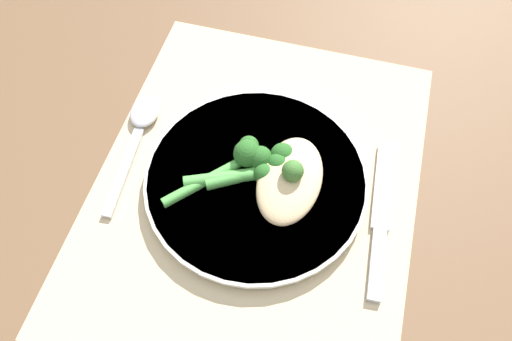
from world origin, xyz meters
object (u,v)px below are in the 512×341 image
at_px(plate, 256,180).
at_px(chicken_fillet, 290,178).
at_px(spoon, 140,124).
at_px(broccoli_stalk_right, 243,158).
at_px(knife, 381,219).
at_px(broccoli_stalk_front, 272,165).
at_px(broccoli_stalk_rear, 249,176).

bearing_deg(plate, chicken_fillet, 94.16).
distance_m(chicken_fillet, spoon, 0.19).
height_order(broccoli_stalk_right, knife, broccoli_stalk_right).
bearing_deg(broccoli_stalk_right, broccoli_stalk_front, 42.78).
height_order(broccoli_stalk_rear, knife, broccoli_stalk_rear).
bearing_deg(knife, chicken_fillet, 170.76).
distance_m(broccoli_stalk_rear, spoon, 0.15).
distance_m(broccoli_stalk_rear, broccoli_stalk_right, 0.02).
xyz_separation_m(broccoli_stalk_front, knife, (0.02, 0.12, -0.02)).
xyz_separation_m(plate, knife, (0.01, 0.14, -0.01)).
xyz_separation_m(chicken_fillet, broccoli_stalk_rear, (0.01, -0.04, -0.00)).
relative_size(plate, spoon, 1.47).
bearing_deg(broccoli_stalk_rear, spoon, -130.38).
xyz_separation_m(broccoli_stalk_right, knife, (0.02, 0.16, -0.02)).
distance_m(plate, spoon, 0.16).
relative_size(chicken_fillet, broccoli_stalk_rear, 1.06).
relative_size(plate, broccoli_stalk_rear, 2.32).
distance_m(broccoli_stalk_front, spoon, 0.17).
height_order(chicken_fillet, broccoli_stalk_rear, chicken_fillet).
relative_size(chicken_fillet, broccoli_stalk_right, 1.07).
relative_size(broccoli_stalk_front, broccoli_stalk_rear, 0.90).
height_order(plate, knife, plate).
bearing_deg(broccoli_stalk_rear, knife, 65.43).
distance_m(broccoli_stalk_front, knife, 0.13).
height_order(broccoli_stalk_rear, broccoli_stalk_right, broccoli_stalk_right).
xyz_separation_m(broccoli_stalk_front, broccoli_stalk_rear, (0.02, -0.02, -0.00)).
relative_size(plate, knife, 1.31).
height_order(plate, spoon, plate).
bearing_deg(broccoli_stalk_rear, chicken_fillet, 76.18).
height_order(plate, broccoli_stalk_right, broccoli_stalk_right).
bearing_deg(spoon, broccoli_stalk_front, -13.52).
bearing_deg(broccoli_stalk_right, plate, 6.69).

